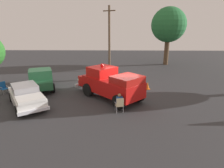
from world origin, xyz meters
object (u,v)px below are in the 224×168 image
object	(u,v)px
spectator_standing	(101,70)
utility_pole	(109,38)
spectator_seated	(119,102)
oak_tree_left	(169,25)
classic_hot_rod	(26,96)
traffic_cone	(148,86)
vintage_fire_truck	(110,83)
lawn_chair_near_truck	(120,104)
parked_pickup	(41,78)
lawn_chair_by_car	(3,87)

from	to	relation	value
spectator_standing	utility_pole	distance (m)	5.37
spectator_seated	oak_tree_left	size ratio (longest dim) A/B	0.16
utility_pole	classic_hot_rod	bearing A→B (deg)	64.38
spectator_standing	traffic_cone	bearing A→B (deg)	144.31
classic_hot_rod	utility_pole	distance (m)	12.97
vintage_fire_truck	lawn_chair_near_truck	xyz separation A→B (m)	(-0.70, 2.62, -0.61)
vintage_fire_truck	parked_pickup	xyz separation A→B (m)	(6.21, -2.25, -0.21)
classic_hot_rod	spectator_standing	world-z (taller)	spectator_standing
classic_hot_rod	traffic_cone	bearing A→B (deg)	-157.11
classic_hot_rod	lawn_chair_by_car	xyz separation A→B (m)	(3.00, -2.38, -0.16)
lawn_chair_by_car	utility_pole	bearing A→B (deg)	-133.31
vintage_fire_truck	spectator_seated	distance (m)	2.63
classic_hot_rod	parked_pickup	bearing A→B (deg)	-83.75
vintage_fire_truck	traffic_cone	world-z (taller)	vintage_fire_truck
lawn_chair_near_truck	utility_pole	distance (m)	12.84
lawn_chair_by_car	utility_pole	xyz separation A→B (m)	(-8.44, -8.95, 3.38)
vintage_fire_truck	oak_tree_left	bearing A→B (deg)	-119.38
classic_hot_rod	parked_pickup	xyz separation A→B (m)	(0.42, -3.86, 0.24)
oak_tree_left	vintage_fire_truck	bearing A→B (deg)	60.62
vintage_fire_truck	traffic_cone	bearing A→B (deg)	-145.94
spectator_seated	lawn_chair_near_truck	bearing A→B (deg)	104.47
spectator_standing	traffic_cone	world-z (taller)	spectator_standing
classic_hot_rod	parked_pickup	world-z (taller)	parked_pickup
parked_pickup	utility_pole	world-z (taller)	utility_pole
oak_tree_left	utility_pole	distance (m)	9.02
lawn_chair_near_truck	spectator_seated	bearing A→B (deg)	-75.53
lawn_chair_by_car	lawn_chair_near_truck	bearing A→B (deg)	160.32
spectator_standing	oak_tree_left	distance (m)	12.84
vintage_fire_truck	oak_tree_left	xyz separation A→B (m)	(-7.66, -13.60, 4.27)
classic_hot_rod	spectator_standing	size ratio (longest dim) A/B	2.77
lawn_chair_near_truck	lawn_chair_by_car	xyz separation A→B (m)	(9.49, -3.39, 0.00)
lawn_chair_near_truck	traffic_cone	distance (m)	5.48
traffic_cone	oak_tree_left	bearing A→B (deg)	-111.08
lawn_chair_near_truck	utility_pole	world-z (taller)	utility_pole
spectator_seated	utility_pole	size ratio (longest dim) A/B	0.17
vintage_fire_truck	utility_pole	world-z (taller)	utility_pole
oak_tree_left	traffic_cone	size ratio (longest dim) A/B	12.43
lawn_chair_by_car	traffic_cone	bearing A→B (deg)	-173.19
parked_pickup	utility_pole	xyz separation A→B (m)	(-5.85, -7.47, 2.98)
spectator_seated	oak_tree_left	distance (m)	18.18
classic_hot_rod	spectator_seated	bearing A→B (deg)	172.19
spectator_seated	traffic_cone	world-z (taller)	spectator_seated
oak_tree_left	classic_hot_rod	bearing A→B (deg)	48.54
utility_pole	traffic_cone	bearing A→B (deg)	115.72
classic_hot_rod	traffic_cone	xyz separation A→B (m)	(-9.05, -3.82, -0.44)
lawn_chair_near_truck	spectator_seated	size ratio (longest dim) A/B	0.79
vintage_fire_truck	spectator_standing	size ratio (longest dim) A/B	3.46
lawn_chair_by_car	traffic_cone	size ratio (longest dim) A/B	1.61
lawn_chair_near_truck	spectator_seated	world-z (taller)	spectator_seated
parked_pickup	spectator_seated	distance (m)	8.35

